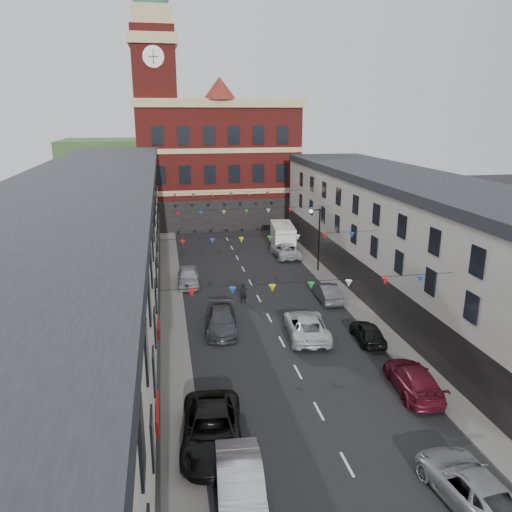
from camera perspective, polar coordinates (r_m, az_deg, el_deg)
ground at (r=33.03m, az=2.97°, el=-9.77°), size 160.00×160.00×0.00m
pavement_left at (r=34.04m, az=-9.35°, el=-9.02°), size 1.80×64.00×0.15m
pavement_right at (r=36.79m, az=12.84°, el=-7.25°), size 1.80×64.00×0.15m
terrace_left at (r=31.57m, az=-18.62°, el=-1.42°), size 8.40×56.00×10.70m
terrace_right at (r=36.59m, az=20.96°, el=-0.12°), size 8.40×56.00×9.70m
civic_building at (r=67.50m, az=-4.51°, el=10.69°), size 20.60×13.30×18.50m
clock_tower at (r=63.89m, az=-11.34°, el=16.24°), size 5.60×5.60×30.00m
distant_hill at (r=91.42m, az=-8.64°, el=9.97°), size 40.00×14.00×10.00m
street_lamp at (r=46.20m, az=6.95°, el=2.83°), size 1.10×0.36×6.00m
car_left_b at (r=20.68m, az=-1.80°, el=-24.87°), size 2.09×5.13×1.65m
car_left_c at (r=23.59m, az=-5.06°, el=-19.12°), size 3.19×6.03×1.61m
car_left_d at (r=34.38m, az=-3.92°, el=-7.37°), size 2.59×5.21×1.46m
car_left_e at (r=43.48m, az=-7.75°, el=-2.34°), size 1.98×4.60×1.55m
car_right_b at (r=22.41m, az=23.41°, el=-23.02°), size 2.80×5.31×1.42m
car_right_c at (r=28.60m, az=17.54°, el=-13.26°), size 2.59×5.20×1.45m
car_right_d at (r=33.55m, az=12.66°, el=-8.50°), size 1.80×3.93×1.31m
car_right_e at (r=40.05m, az=8.14°, el=-4.10°), size 1.63×4.25×1.38m
car_right_f at (r=51.70m, az=3.40°, el=0.71°), size 2.45×5.27×1.46m
moving_car at (r=33.63m, az=5.78°, el=-7.90°), size 3.14×5.79×1.54m
white_van at (r=55.24m, az=3.07°, el=2.30°), size 2.87×5.97×2.54m
pedestrian at (r=39.05m, az=-1.44°, el=-4.29°), size 0.64×0.47×1.61m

